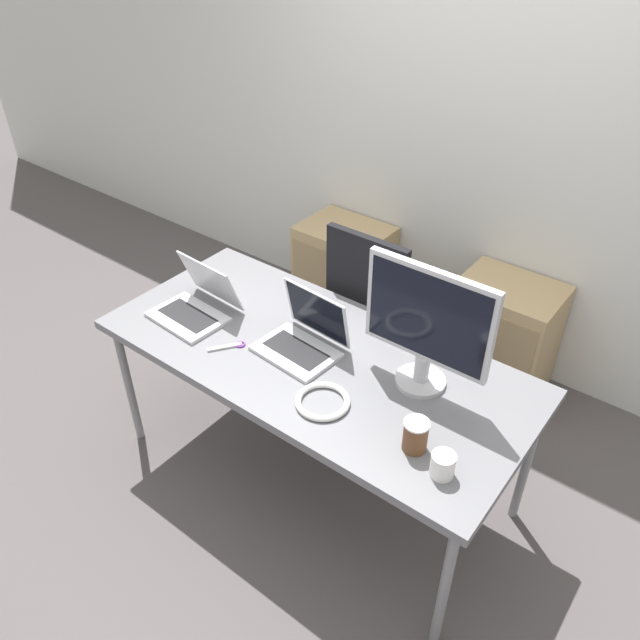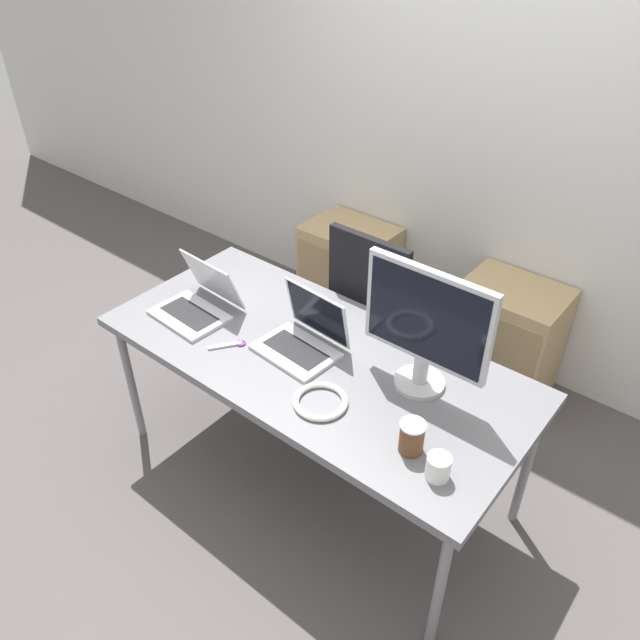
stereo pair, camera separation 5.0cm
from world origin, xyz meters
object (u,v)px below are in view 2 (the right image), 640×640
object	(u,v)px
office_chair	(385,336)
cabinet_left	(349,274)
laptop_left	(303,338)
cable_coil	(320,401)
coffee_cup_brown	(412,437)
laptop_right	(197,303)
monitor	(426,327)
coffee_cup_white	(438,467)
cabinet_right	(506,339)

from	to	relation	value
office_chair	cabinet_left	world-z (taller)	office_chair
office_chair	laptop_left	world-z (taller)	office_chair
office_chair	cable_coil	distance (m)	1.03
office_chair	cable_coil	size ratio (longest dim) A/B	5.03
coffee_cup_brown	office_chair	bearing A→B (deg)	127.67
office_chair	laptop_right	size ratio (longest dim) A/B	3.06
monitor	coffee_cup_white	xyz separation A→B (m)	(0.29, -0.36, -0.24)
office_chair	coffee_cup_brown	size ratio (longest dim) A/B	8.51
cabinet_right	laptop_right	size ratio (longest dim) A/B	1.86
office_chair	coffee_cup_white	size ratio (longest dim) A/B	11.76
cabinet_right	cabinet_left	bearing A→B (deg)	180.00
monitor	coffee_cup_white	size ratio (longest dim) A/B	5.79
office_chair	laptop_right	xyz separation A→B (m)	(-0.53, -0.79, 0.41)
office_chair	laptop_left	bearing A→B (deg)	-88.24
cabinet_left	coffee_cup_white	world-z (taller)	coffee_cup_white
cabinet_left	laptop_left	bearing A→B (deg)	-62.02
office_chair	cabinet_left	bearing A→B (deg)	141.28
office_chair	cable_coil	xyz separation A→B (m)	(0.30, -0.91, 0.37)
laptop_left	coffee_cup_white	world-z (taller)	laptop_left
laptop_left	coffee_cup_brown	bearing A→B (deg)	-16.88
office_chair	laptop_right	bearing A→B (deg)	-123.77
coffee_cup_white	cable_coil	distance (m)	0.53
cable_coil	laptop_left	bearing A→B (deg)	141.12
cable_coil	coffee_cup_brown	bearing A→B (deg)	2.64
cabinet_left	monitor	xyz separation A→B (m)	(1.13, -1.06, 0.72)
office_chair	cable_coil	bearing A→B (deg)	-72.05
office_chair	monitor	bearing A→B (deg)	-47.44
monitor	coffee_cup_brown	size ratio (longest dim) A/B	4.18
laptop_left	coffee_cup_brown	world-z (taller)	laptop_left
cabinet_left	laptop_left	world-z (taller)	laptop_left
laptop_left	office_chair	bearing A→B (deg)	91.76
laptop_left	laptop_right	xyz separation A→B (m)	(-0.55, -0.10, -0.00)
laptop_right	monitor	distance (m)	1.10
laptop_right	cabinet_left	bearing A→B (deg)	93.25
office_chair	cabinet_right	world-z (taller)	office_chair
coffee_cup_brown	cable_coil	bearing A→B (deg)	-177.36
cabinet_left	coffee_cup_white	bearing A→B (deg)	-44.91
monitor	coffee_cup_white	distance (m)	0.52
cable_coil	coffee_cup_white	bearing A→B (deg)	-2.90
monitor	cabinet_left	bearing A→B (deg)	136.89
cabinet_left	monitor	size ratio (longest dim) A/B	1.23
cabinet_right	coffee_cup_brown	world-z (taller)	coffee_cup_brown
cabinet_left	laptop_right	distance (m)	1.36
cabinet_right	coffee_cup_white	size ratio (longest dim) A/B	7.14
coffee_cup_white	coffee_cup_brown	size ratio (longest dim) A/B	0.72
coffee_cup_white	cabinet_right	bearing A→B (deg)	103.63
cabinet_right	laptop_left	world-z (taller)	laptop_left
cable_coil	office_chair	bearing A→B (deg)	107.95
laptop_left	coffee_cup_white	distance (m)	0.84
coffee_cup_white	coffee_cup_brown	xyz separation A→B (m)	(-0.13, 0.04, 0.02)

